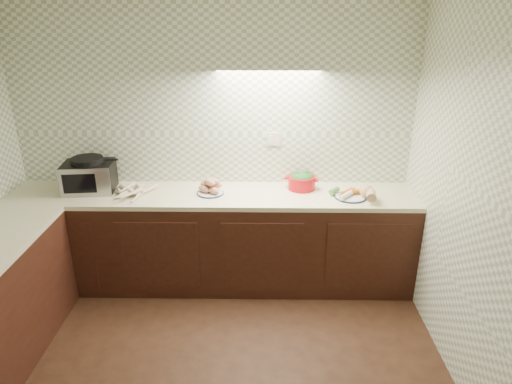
{
  "coord_description": "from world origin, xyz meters",
  "views": [
    {
      "loc": [
        0.45,
        -2.22,
        2.44
      ],
      "look_at": [
        0.4,
        1.25,
        1.02
      ],
      "focal_mm": 32.0,
      "sensor_mm": 36.0,
      "label": 1
    }
  ],
  "objects_px": {
    "parsnip_pile": "(133,192)",
    "sweet_potato_plate": "(211,188)",
    "toaster_oven": "(89,175)",
    "onion_bowl": "(212,185)",
    "veg_plate": "(357,193)",
    "dutch_oven": "(302,180)"
  },
  "relations": [
    {
      "from": "toaster_oven",
      "to": "parsnip_pile",
      "type": "distance_m",
      "value": 0.44
    },
    {
      "from": "toaster_oven",
      "to": "parsnip_pile",
      "type": "xyz_separation_m",
      "value": [
        0.41,
        -0.11,
        -0.11
      ]
    },
    {
      "from": "onion_bowl",
      "to": "veg_plate",
      "type": "relative_size",
      "value": 0.31
    },
    {
      "from": "parsnip_pile",
      "to": "veg_plate",
      "type": "relative_size",
      "value": 0.89
    },
    {
      "from": "onion_bowl",
      "to": "veg_plate",
      "type": "distance_m",
      "value": 1.29
    },
    {
      "from": "sweet_potato_plate",
      "to": "dutch_oven",
      "type": "bearing_deg",
      "value": 8.88
    },
    {
      "from": "parsnip_pile",
      "to": "onion_bowl",
      "type": "xyz_separation_m",
      "value": [
        0.68,
        0.17,
        0.0
      ]
    },
    {
      "from": "sweet_potato_plate",
      "to": "veg_plate",
      "type": "relative_size",
      "value": 0.6
    },
    {
      "from": "parsnip_pile",
      "to": "dutch_oven",
      "type": "distance_m",
      "value": 1.5
    },
    {
      "from": "onion_bowl",
      "to": "dutch_oven",
      "type": "relative_size",
      "value": 0.41
    },
    {
      "from": "sweet_potato_plate",
      "to": "parsnip_pile",
      "type": "bearing_deg",
      "value": -175.85
    },
    {
      "from": "parsnip_pile",
      "to": "sweet_potato_plate",
      "type": "relative_size",
      "value": 1.47
    },
    {
      "from": "toaster_oven",
      "to": "dutch_oven",
      "type": "height_order",
      "value": "toaster_oven"
    },
    {
      "from": "dutch_oven",
      "to": "parsnip_pile",
      "type": "bearing_deg",
      "value": -158.68
    },
    {
      "from": "sweet_potato_plate",
      "to": "onion_bowl",
      "type": "xyz_separation_m",
      "value": [
        -0.0,
        0.12,
        -0.02
      ]
    },
    {
      "from": "sweet_potato_plate",
      "to": "veg_plate",
      "type": "bearing_deg",
      "value": -3.72
    },
    {
      "from": "parsnip_pile",
      "to": "dutch_oven",
      "type": "xyz_separation_m",
      "value": [
        1.49,
        0.18,
        0.05
      ]
    },
    {
      "from": "parsnip_pile",
      "to": "toaster_oven",
      "type": "bearing_deg",
      "value": 165.37
    },
    {
      "from": "onion_bowl",
      "to": "parsnip_pile",
      "type": "bearing_deg",
      "value": -166.24
    },
    {
      "from": "toaster_oven",
      "to": "parsnip_pile",
      "type": "height_order",
      "value": "toaster_oven"
    },
    {
      "from": "sweet_potato_plate",
      "to": "dutch_oven",
      "type": "distance_m",
      "value": 0.82
    },
    {
      "from": "sweet_potato_plate",
      "to": "toaster_oven",
      "type": "bearing_deg",
      "value": 176.95
    }
  ]
}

